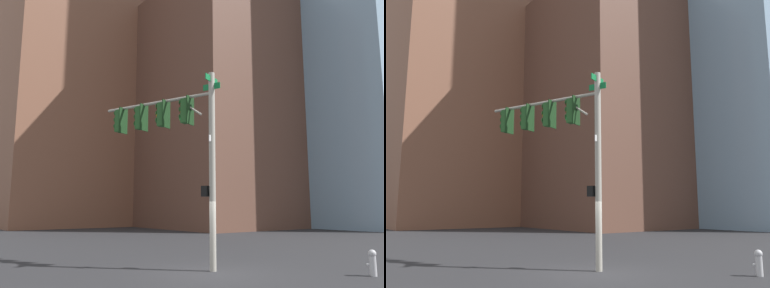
# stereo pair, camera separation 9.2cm
# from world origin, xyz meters

# --- Properties ---
(ground_plane) EXTENTS (200.00, 200.00, 0.00)m
(ground_plane) POSITION_xyz_m (0.00, 0.00, 0.00)
(ground_plane) COLOR #262628
(signal_pole_assembly) EXTENTS (5.41, 2.51, 7.50)m
(signal_pole_assembly) POSITION_xyz_m (1.90, 0.34, 5.24)
(signal_pole_assembly) COLOR #9E998C
(signal_pole_assembly) RESTS_ON ground_plane
(fire_hydrant) EXTENTS (0.34, 0.26, 0.87)m
(fire_hydrant) POSITION_xyz_m (-3.75, -4.00, 0.47)
(fire_hydrant) COLOR #B2B2B7
(fire_hydrant) RESTS_ON ground_plane
(building_brick_nearside) EXTENTS (20.96, 18.33, 48.24)m
(building_brick_nearside) POSITION_xyz_m (42.27, -8.90, 24.12)
(building_brick_nearside) COLOR brown
(building_brick_nearside) RESTS_ON ground_plane
(building_brick_midblock) EXTENTS (18.83, 14.79, 28.82)m
(building_brick_midblock) POSITION_xyz_m (25.68, -21.13, 14.41)
(building_brick_midblock) COLOR brown
(building_brick_midblock) RESTS_ON ground_plane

